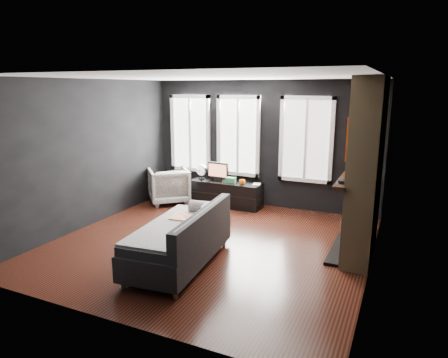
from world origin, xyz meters
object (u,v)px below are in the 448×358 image
at_px(book, 253,179).
at_px(media_console, 227,194).
at_px(monitor, 218,170).
at_px(mantel_vase, 352,165).
at_px(sofa, 179,236).
at_px(mug, 242,181).
at_px(armchair, 169,184).

bearing_deg(book, media_console, -179.28).
bearing_deg(monitor, mantel_vase, -16.09).
distance_m(sofa, mantel_vase, 3.01).
relative_size(mug, book, 0.60).
relative_size(armchair, mug, 6.66).
relative_size(armchair, media_console, 0.55).
xyz_separation_m(mug, mantel_vase, (2.31, -0.96, 0.71)).
distance_m(sofa, book, 3.02).
bearing_deg(armchair, monitor, 156.53).
relative_size(media_console, mantel_vase, 8.72).
bearing_deg(armchair, sofa, 83.10).
bearing_deg(armchair, mantel_vase, 127.72).
distance_m(sofa, monitor, 3.16).
distance_m(armchair, mug, 1.71).
xyz_separation_m(media_console, mantel_vase, (2.71, -1.05, 1.05)).
bearing_deg(mug, media_console, 167.90).
bearing_deg(mug, book, 24.33).
distance_m(media_console, mantel_vase, 3.09).
bearing_deg(mug, monitor, 169.08).
distance_m(armchair, media_console, 1.33).
bearing_deg(mug, armchair, -172.15).
relative_size(sofa, mug, 15.57).
height_order(sofa, book, sofa).
relative_size(sofa, mantel_vase, 11.22).
height_order(sofa, mug, sofa).
height_order(monitor, book, monitor).
distance_m(book, mantel_vase, 2.45).
relative_size(monitor, mug, 3.95).
xyz_separation_m(monitor, mug, (0.63, -0.12, -0.16)).
bearing_deg(sofa, monitor, 99.80).
bearing_deg(sofa, mug, 88.48).
distance_m(armchair, monitor, 1.17).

